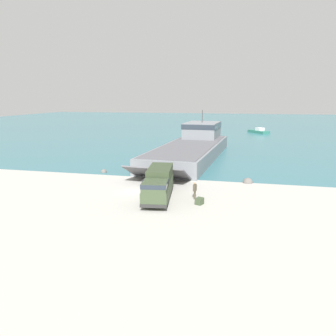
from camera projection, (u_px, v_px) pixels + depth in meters
ground_plane at (139, 192)px, 36.07m from camera, size 240.00×240.00×0.00m
water_surface at (215, 124)px, 128.11m from camera, size 240.00×180.00×0.01m
landing_craft at (193, 145)px, 58.08m from camera, size 11.03×35.21×7.75m
military_truck at (159, 184)px, 33.30m from camera, size 3.51×8.40×3.00m
soldier_on_ramp at (195, 189)px, 33.19m from camera, size 0.35×0.49×1.78m
moored_boat_a at (259, 131)px, 95.92m from camera, size 6.23×6.88×1.60m
cargo_crate at (199, 201)px, 31.68m from camera, size 0.88×0.95×0.64m
shoreline_rock_a at (104, 172)px, 45.35m from camera, size 0.86×0.86×0.86m
shoreline_rock_b at (248, 183)px, 39.80m from camera, size 1.21×1.21×1.21m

